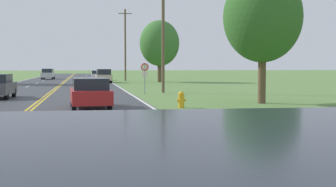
{
  "coord_description": "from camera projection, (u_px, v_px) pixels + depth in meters",
  "views": [
    {
      "loc": [
        2.57,
        -4.22,
        2.08
      ],
      "look_at": [
        5.24,
        10.75,
        1.17
      ],
      "focal_mm": 50.0,
      "sensor_mm": 36.0,
      "label": 1
    }
  ],
  "objects": [
    {
      "name": "traffic_sign",
      "position": [
        145.0,
        71.0,
        34.13
      ],
      "size": [
        0.6,
        0.1,
        2.28
      ],
      "color": "gray",
      "rests_on": "ground"
    },
    {
      "name": "car_red_suv_approaching",
      "position": [
        90.0,
        92.0,
        22.69
      ],
      "size": [
        2.03,
        4.56,
        1.49
      ],
      "rotation": [
        0.0,
        0.0,
        -1.52
      ],
      "color": "black",
      "rests_on": "ground"
    },
    {
      "name": "fire_hydrant",
      "position": [
        181.0,
        99.0,
        23.05
      ],
      "size": [
        0.46,
        0.3,
        0.82
      ],
      "color": "gold",
      "rests_on": "ground"
    },
    {
      "name": "tree_mid_treeline",
      "position": [
        263.0,
        17.0,
        25.55
      ],
      "size": [
        4.32,
        4.32,
        7.23
      ],
      "color": "brown",
      "rests_on": "ground"
    },
    {
      "name": "car_champagne_hatchback_mid_far",
      "position": [
        104.0,
        76.0,
        56.82
      ],
      "size": [
        1.94,
        3.76,
        1.66
      ],
      "rotation": [
        0.0,
        0.0,
        -1.54
      ],
      "color": "black",
      "rests_on": "ground"
    },
    {
      "name": "car_white_sedan_receding",
      "position": [
        98.0,
        75.0,
        64.73
      ],
      "size": [
        1.8,
        4.39,
        1.41
      ],
      "rotation": [
        0.0,
        0.0,
        -1.58
      ],
      "color": "black",
      "rests_on": "ground"
    },
    {
      "name": "tree_left_verge",
      "position": [
        159.0,
        43.0,
        58.68
      ],
      "size": [
        4.99,
        4.99,
        7.77
      ],
      "color": "brown",
      "rests_on": "ground"
    },
    {
      "name": "car_silver_sedan_distant",
      "position": [
        48.0,
        74.0,
        71.21
      ],
      "size": [
        1.88,
        4.59,
        1.61
      ],
      "rotation": [
        0.0,
        0.0,
        1.53
      ],
      "color": "black",
      "rests_on": "ground"
    },
    {
      "name": "utility_pole_midground",
      "position": [
        163.0,
        36.0,
        35.78
      ],
      "size": [
        1.8,
        0.24,
        8.37
      ],
      "color": "brown",
      "rests_on": "ground"
    },
    {
      "name": "utility_pole_far",
      "position": [
        125.0,
        44.0,
        63.67
      ],
      "size": [
        1.8,
        0.24,
        9.75
      ],
      "color": "brown",
      "rests_on": "ground"
    }
  ]
}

